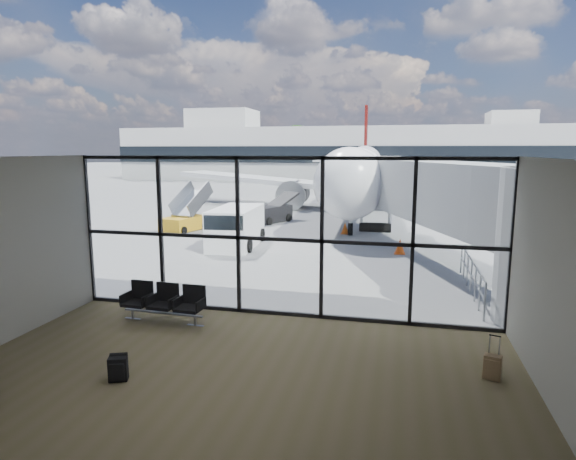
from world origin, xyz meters
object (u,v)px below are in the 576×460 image
at_px(backpack, 118,369).
at_px(mobile_stairs, 185,221).
at_px(suitcase, 492,367).
at_px(belt_loader, 271,213).
at_px(seating_row, 165,301).
at_px(service_van, 236,227).
at_px(airliner, 360,171).

distance_m(backpack, mobile_stairs, 18.83).
relative_size(suitcase, belt_loader, 0.22).
bearing_deg(suitcase, seating_row, -174.05).
distance_m(seating_row, suitcase, 8.31).
bearing_deg(backpack, service_van, 78.15).
bearing_deg(mobile_stairs, backpack, -55.01).
xyz_separation_m(airliner, mobile_stairs, (-8.94, -14.80, -2.38)).
relative_size(airliner, belt_loader, 8.88).
distance_m(backpack, belt_loader, 22.03).
relative_size(suitcase, mobile_stairs, 0.27).
bearing_deg(airliner, backpack, -96.59).
bearing_deg(service_van, airliner, 72.35).
bearing_deg(belt_loader, mobile_stairs, -110.30).
bearing_deg(belt_loader, suitcase, -39.94).
distance_m(belt_loader, mobile_stairs, 5.94).
xyz_separation_m(backpack, mobile_stairs, (-6.78, 17.57, 0.27)).
bearing_deg(seating_row, belt_loader, 98.90).
distance_m(service_van, mobile_stairs, 5.96).
height_order(airliner, belt_loader, airliner).
bearing_deg(belt_loader, seating_row, -60.56).
distance_m(suitcase, mobile_stairs, 21.23).
height_order(airliner, service_van, airliner).
bearing_deg(seating_row, airliner, 87.13).
bearing_deg(suitcase, airliner, 117.12).
xyz_separation_m(airliner, belt_loader, (-4.84, -10.51, -2.30)).
xyz_separation_m(seating_row, mobile_stairs, (-6.07, 14.14, -0.04)).
relative_size(airliner, service_van, 8.25).
distance_m(suitcase, airliner, 31.14).
height_order(backpack, mobile_stairs, mobile_stairs).
bearing_deg(airliner, mobile_stairs, -123.91).
bearing_deg(mobile_stairs, belt_loader, 60.23).
bearing_deg(backpack, mobile_stairs, 89.87).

